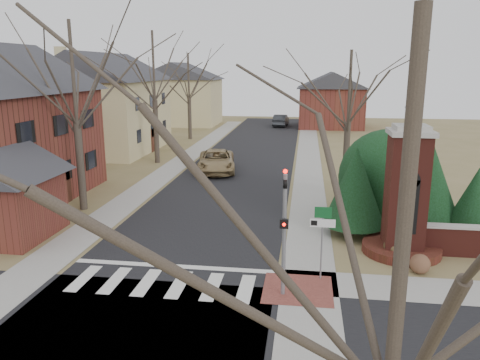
% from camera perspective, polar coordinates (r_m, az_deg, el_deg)
% --- Properties ---
extents(ground, '(120.00, 120.00, 0.00)m').
position_cam_1_polar(ground, '(16.69, -10.23, -13.53)').
color(ground, brown).
rests_on(ground, ground).
extents(main_street, '(8.00, 70.00, 0.01)m').
position_cam_1_polar(main_street, '(37.16, 0.31, 1.86)').
color(main_street, black).
rests_on(main_street, ground).
extents(cross_street, '(120.00, 8.00, 0.01)m').
position_cam_1_polar(cross_street, '(14.25, -14.17, -18.81)').
color(cross_street, black).
rests_on(cross_street, ground).
extents(crosswalk_zone, '(8.00, 2.20, 0.02)m').
position_cam_1_polar(crosswalk_zone, '(17.36, -9.40, -12.34)').
color(crosswalk_zone, silver).
rests_on(crosswalk_zone, ground).
extents(stop_bar, '(8.00, 0.35, 0.02)m').
position_cam_1_polar(stop_bar, '(18.66, -8.01, -10.38)').
color(stop_bar, silver).
rests_on(stop_bar, ground).
extents(sidewalk_right_main, '(2.00, 60.00, 0.02)m').
position_cam_1_polar(sidewalk_right_main, '(36.84, 8.35, 1.62)').
color(sidewalk_right_main, gray).
rests_on(sidewalk_right_main, ground).
extents(sidewalk_left, '(2.00, 60.00, 0.02)m').
position_cam_1_polar(sidewalk_left, '(38.20, -7.45, 2.07)').
color(sidewalk_left, gray).
rests_on(sidewalk_left, ground).
extents(curb_apron, '(2.40, 2.40, 0.02)m').
position_cam_1_polar(curb_apron, '(16.83, 7.05, -13.11)').
color(curb_apron, brown).
rests_on(curb_apron, ground).
extents(traffic_signal_pole, '(0.28, 0.41, 4.50)m').
position_cam_1_polar(traffic_signal_pole, '(15.46, 5.43, -5.19)').
color(traffic_signal_pole, slate).
rests_on(traffic_signal_pole, ground).
extents(sign_post, '(0.90, 0.07, 2.75)m').
position_cam_1_polar(sign_post, '(17.01, 9.99, -5.84)').
color(sign_post, slate).
rests_on(sign_post, ground).
extents(brick_gate_monument, '(3.20, 3.20, 6.47)m').
position_cam_1_polar(brick_gate_monument, '(20.22, 19.47, -2.65)').
color(brick_gate_monument, '#5B221A').
rests_on(brick_gate_monument, ground).
extents(house_stucco_left, '(9.80, 12.80, 9.28)m').
position_cam_1_polar(house_stucco_left, '(45.09, -16.28, 9.28)').
color(house_stucco_left, tan).
rests_on(house_stucco_left, ground).
extents(garage_left, '(4.80, 4.80, 4.29)m').
position_cam_1_polar(garage_left, '(23.50, -27.05, -1.00)').
color(garage_left, brown).
rests_on(garage_left, ground).
extents(house_distant_left, '(10.80, 8.80, 8.53)m').
position_cam_1_polar(house_distant_left, '(64.40, -7.30, 10.52)').
color(house_distant_left, tan).
rests_on(house_distant_left, ground).
extents(house_distant_right, '(8.80, 8.80, 7.30)m').
position_cam_1_polar(house_distant_right, '(62.25, 11.04, 9.73)').
color(house_distant_right, brown).
rests_on(house_distant_right, ground).
extents(evergreen_near, '(2.80, 2.80, 4.10)m').
position_cam_1_polar(evergreen_near, '(21.82, 13.86, -0.74)').
color(evergreen_near, '#473D33').
rests_on(evergreen_near, ground).
extents(evergreen_mid, '(3.40, 3.40, 4.70)m').
position_cam_1_polar(evergreen_mid, '(23.48, 21.66, 0.44)').
color(evergreen_mid, '#473D33').
rests_on(evergreen_mid, ground).
extents(evergreen_far, '(2.40, 2.40, 3.30)m').
position_cam_1_polar(evergreen_far, '(23.27, 26.85, -1.97)').
color(evergreen_far, '#473D33').
rests_on(evergreen_far, ground).
extents(evergreen_mass, '(4.80, 4.80, 4.80)m').
position_cam_1_polar(evergreen_mass, '(24.46, 17.52, 0.79)').
color(evergreen_mass, black).
rests_on(evergreen_mass, ground).
extents(bare_tree_0, '(8.05, 8.05, 11.15)m').
position_cam_1_polar(bare_tree_0, '(25.95, -19.78, 13.13)').
color(bare_tree_0, '#473D33').
rests_on(bare_tree_0, ground).
extents(bare_tree_1, '(8.40, 8.40, 11.64)m').
position_cam_1_polar(bare_tree_1, '(37.97, -10.53, 14.08)').
color(bare_tree_1, '#473D33').
rests_on(bare_tree_1, ground).
extents(bare_tree_2, '(7.35, 7.35, 10.19)m').
position_cam_1_polar(bare_tree_2, '(50.60, -6.29, 12.89)').
color(bare_tree_2, '#473D33').
rests_on(bare_tree_2, ground).
extents(bare_tree_3, '(7.00, 7.00, 9.70)m').
position_cam_1_polar(bare_tree_3, '(30.18, 13.27, 11.59)').
color(bare_tree_3, '#473D33').
rests_on(bare_tree_3, ground).
extents(bare_tree_4, '(6.65, 6.65, 9.21)m').
position_cam_1_polar(bare_tree_4, '(5.31, 19.81, -0.12)').
color(bare_tree_4, '#473D33').
rests_on(bare_tree_4, ground).
extents(pickup_truck, '(3.56, 6.04, 1.58)m').
position_cam_1_polar(pickup_truck, '(34.70, -2.90, 2.32)').
color(pickup_truck, '#9D8355').
rests_on(pickup_truck, ground).
extents(distant_car, '(2.01, 4.82, 1.55)m').
position_cam_1_polar(distant_car, '(62.18, 5.00, 7.26)').
color(distant_car, '#2F3236').
rests_on(distant_car, ground).
extents(dry_shrub_left, '(0.78, 0.78, 0.78)m').
position_cam_1_polar(dry_shrub_left, '(20.32, 18.17, -7.74)').
color(dry_shrub_left, '#4F3E24').
rests_on(dry_shrub_left, ground).
extents(dry_shrub_right, '(0.75, 0.75, 0.75)m').
position_cam_1_polar(dry_shrub_right, '(19.02, 21.09, -9.53)').
color(dry_shrub_right, brown).
rests_on(dry_shrub_right, ground).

